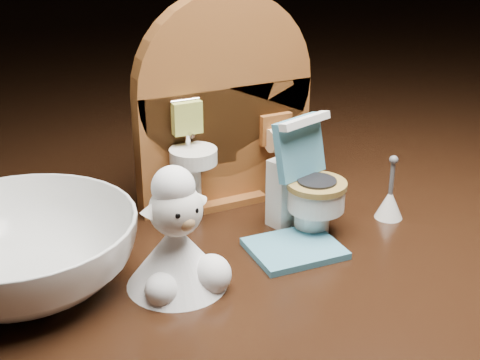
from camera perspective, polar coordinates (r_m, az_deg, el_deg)
The scene contains 6 objects.
backdrop_panel at distance 0.47m, azimuth -1.37°, elevation 5.68°, with size 0.13×0.05×0.15m.
toy_toilet at distance 0.44m, azimuth 5.54°, elevation -0.75°, with size 0.05×0.05×0.08m.
bath_mat at distance 0.42m, azimuth 4.68°, elevation -5.85°, with size 0.06×0.05×0.00m, color teal.
toilet_brush at distance 0.47m, azimuth 12.65°, elevation -1.80°, with size 0.02×0.02×0.05m.
plush_lamb at distance 0.38m, azimuth -5.34°, elevation -5.60°, with size 0.06×0.06×0.08m.
ceramic_bowl at distance 0.40m, azimuth -18.18°, elevation -5.93°, with size 0.13×0.13×0.04m, color white.
Camera 1 is at (-0.19, -0.34, 0.21)m, focal length 50.00 mm.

